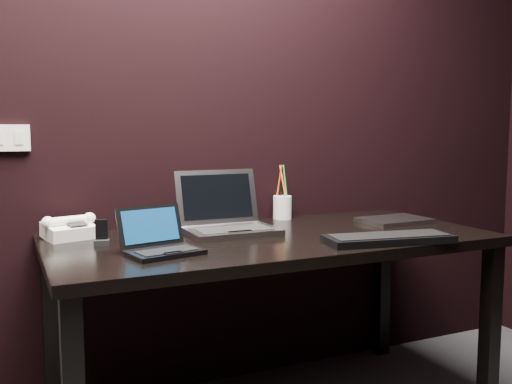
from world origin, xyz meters
name	(u,v)px	position (x,y,z in m)	size (l,w,h in m)	color
wall_back	(167,94)	(0.00, 1.80, 1.30)	(4.00, 4.00, 0.00)	black
wall_switch	(9,138)	(-0.62, 1.79, 1.12)	(0.15, 0.02, 0.10)	silver
desk	(272,255)	(0.30, 1.40, 0.66)	(1.70, 0.80, 0.74)	black
netbook	(160,244)	(-0.18, 1.27, 0.77)	(0.27, 0.25, 0.15)	black
silver_laptop	(227,221)	(0.16, 1.54, 0.79)	(0.35, 0.32, 0.24)	gray
ext_keyboard	(389,239)	(0.63, 1.10, 0.75)	(0.49, 0.24, 0.03)	black
closed_laptop	(394,220)	(0.93, 1.45, 0.75)	(0.30, 0.22, 0.02)	gray
desk_phone	(69,229)	(-0.43, 1.66, 0.78)	(0.21, 0.19, 0.10)	white
mobile_phone	(102,235)	(-0.34, 1.50, 0.77)	(0.06, 0.05, 0.09)	black
pen_cup	(282,206)	(0.52, 1.75, 0.80)	(0.10, 0.10, 0.25)	silver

